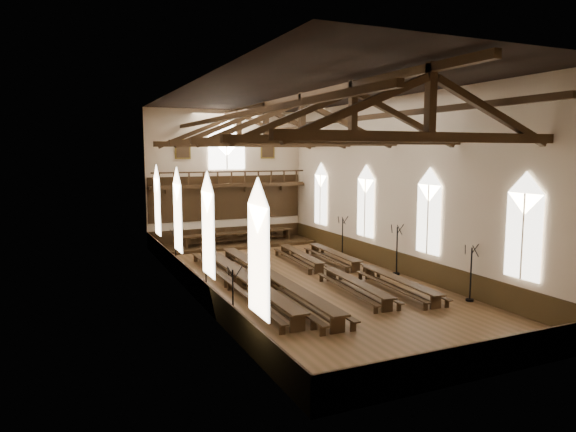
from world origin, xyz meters
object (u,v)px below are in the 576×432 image
refectory_row_a (241,276)px  high_table (238,234)px  refectory_row_c (325,268)px  candelabrum_left_far (176,257)px  candelabrum_left_near (233,308)px  refectory_row_b (271,277)px  candelabrum_right_mid (397,259)px  candelabrum_right_far (342,243)px  dais (239,244)px  candelabrum_left_mid (206,285)px  refectory_row_d (363,267)px  candelabrum_right_near (470,284)px

refectory_row_a → high_table: bearing=71.7°
refectory_row_c → candelabrum_left_far: candelabrum_left_far is taller
candelabrum_left_near → refectory_row_b: bearing=52.5°
refectory_row_c → candelabrum_right_mid: bearing=-15.6°
refectory_row_c → candelabrum_right_far: size_ratio=5.27×
candelabrum_left_near → refectory_row_c: bearing=37.5°
refectory_row_a → candelabrum_left_near: 5.78m
dais → refectory_row_a: bearing=-108.3°
dais → candelabrum_right_far: size_ratio=4.33×
candelabrum_left_mid → refectory_row_d: bearing=6.0°
high_table → refectory_row_a: bearing=-108.3°
dais → candelabrum_left_mid: size_ratio=4.92×
candelabrum_right_near → high_table: bearing=106.2°
candelabrum_left_mid → candelabrum_right_far: bearing=29.9°
candelabrum_left_far → candelabrum_right_near: bearing=-47.2°
refectory_row_d → candelabrum_left_far: candelabrum_left_far is taller
high_table → candelabrum_left_far: (-5.88, -5.95, -0.15)m
refectory_row_a → refectory_row_b: (1.34, -0.79, -0.00)m
dais → candelabrum_right_far: candelabrum_right_far is taller
refectory_row_b → candelabrum_right_far: bearing=37.6°
candelabrum_right_mid → dais: bearing=113.1°
candelabrum_right_far → refectory_row_c: bearing=-128.7°
refectory_row_b → candelabrum_left_near: size_ratio=6.14×
dais → high_table: high_table is taller
refectory_row_a → refectory_row_b: size_ratio=1.00×
refectory_row_b → dais: (2.38, 12.05, -0.48)m
candelabrum_left_near → candelabrum_right_mid: (11.10, 4.38, 0.14)m
dais → candelabrum_left_far: bearing=-134.7°
high_table → candelabrum_left_near: 17.63m
refectory_row_c → candelabrum_left_far: size_ratio=5.65×
high_table → candelabrum_left_mid: 13.90m
refectory_row_b → refectory_row_d: 5.79m
refectory_row_d → candelabrum_right_far: candelabrum_right_far is taller
candelabrum_left_mid → candelabrum_right_near: size_ratio=0.87×
refectory_row_d → candelabrum_left_near: 10.54m
refectory_row_c → refectory_row_a: bearing=-178.5°
high_table → candelabrum_left_far: size_ratio=3.57×
refectory_row_b → candelabrum_left_far: (-3.50, 6.10, 0.16)m
candelabrum_right_near → candelabrum_right_mid: 5.68m
refectory_row_a → candelabrum_right_mid: candelabrum_right_mid is taller
candelabrum_right_mid → high_table: bearing=113.1°
dais → candelabrum_right_near: size_ratio=4.26×
candelabrum_left_mid → candelabrum_right_far: 12.81m
candelabrum_left_near → candelabrum_left_far: 10.67m
refectory_row_b → high_table: 12.29m
candelabrum_left_mid → refectory_row_c: bearing=11.6°
candelabrum_left_near → candelabrum_right_far: size_ratio=0.92×
candelabrum_left_near → candelabrum_right_near: 11.18m
refectory_row_a → refectory_row_c: 4.99m
candelabrum_left_near → candelabrum_right_near: (11.10, -1.30, 0.08)m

